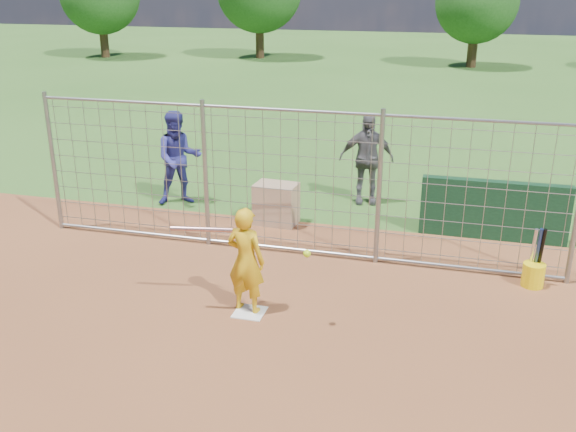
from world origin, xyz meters
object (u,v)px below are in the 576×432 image
(batter, at_px, (246,260))
(equipment_bin, at_px, (276,204))
(bucket_with_bats, at_px, (534,272))
(bystander_a, at_px, (179,158))
(bystander_b, at_px, (366,159))

(batter, distance_m, equipment_bin, 3.51)
(equipment_bin, xyz_separation_m, bucket_with_bats, (4.59, -1.56, -0.15))
(equipment_bin, relative_size, bucket_with_bats, 0.82)
(batter, xyz_separation_m, bucket_with_bats, (4.03, 1.88, -0.54))
(batter, relative_size, bucket_with_bats, 1.61)
(bystander_a, bearing_deg, bystander_b, -12.96)
(bystander_b, distance_m, bucket_with_bats, 4.55)
(batter, distance_m, bystander_b, 5.21)
(bystander_b, height_order, bucket_with_bats, bystander_b)
(batter, xyz_separation_m, bystander_b, (0.92, 5.13, 0.18))
(bystander_a, distance_m, bystander_b, 3.90)
(bystander_a, bearing_deg, bucket_with_bats, -46.36)
(bystander_a, relative_size, bystander_b, 1.02)
(batter, height_order, bucket_with_bats, batter)
(bystander_a, xyz_separation_m, bucket_with_bats, (6.86, -2.19, -0.74))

